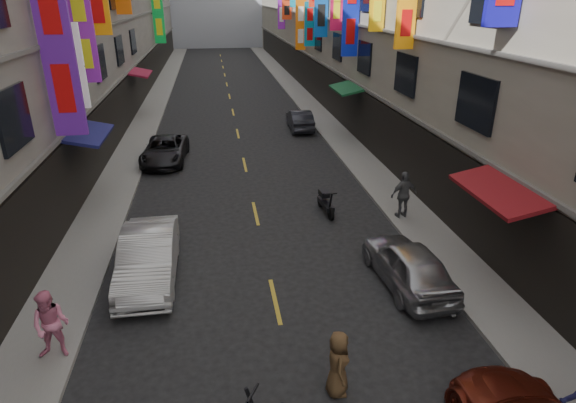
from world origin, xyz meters
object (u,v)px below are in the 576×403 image
object	(u,v)px
pedestrian_rfar	(404,195)
scooter_far_right	(326,203)
car_left_mid	(148,257)
car_right_mid	(408,264)
pedestrian_crossing	(338,364)
car_left_far	(165,150)
car_right_far	(300,120)
pedestrian_lfar	(51,325)

from	to	relation	value
pedestrian_rfar	scooter_far_right	bearing A→B (deg)	-29.78
car_left_mid	car_right_mid	bearing A→B (deg)	-11.73
pedestrian_rfar	pedestrian_crossing	world-z (taller)	pedestrian_rfar
car_left_far	car_right_mid	world-z (taller)	car_right_mid
scooter_far_right	pedestrian_rfar	distance (m)	3.02
car_left_far	pedestrian_crossing	xyz separation A→B (m)	(4.89, -16.66, 0.15)
scooter_far_right	car_left_far	bearing A→B (deg)	-52.86
car_left_mid	car_left_far	size ratio (longest dim) A/B	1.00
scooter_far_right	car_left_mid	xyz separation A→B (m)	(-6.35, -3.85, 0.30)
car_right_far	pedestrian_lfar	bearing A→B (deg)	66.18
car_right_far	pedestrian_crossing	world-z (taller)	pedestrian_crossing
car_left_mid	car_left_far	world-z (taller)	car_left_mid
car_left_far	car_left_mid	bearing A→B (deg)	-84.17
pedestrian_lfar	car_left_mid	bearing A→B (deg)	66.72
car_right_mid	pedestrian_crossing	xyz separation A→B (m)	(-3.11, -3.81, 0.09)
pedestrian_crossing	car_right_far	bearing A→B (deg)	-1.07
pedestrian_rfar	pedestrian_lfar	bearing A→B (deg)	20.00
car_right_mid	pedestrian_crossing	distance (m)	4.92
car_left_mid	pedestrian_lfar	xyz separation A→B (m)	(-1.79, -3.33, 0.25)
car_left_mid	pedestrian_lfar	bearing A→B (deg)	-118.73
scooter_far_right	pedestrian_lfar	size ratio (longest dim) A/B	1.03
car_left_far	scooter_far_right	bearing A→B (deg)	-44.11
car_right_mid	car_right_far	xyz separation A→B (m)	(0.00, 18.14, -0.06)
pedestrian_rfar	pedestrian_crossing	xyz separation A→B (m)	(-4.63, -8.15, -0.25)
pedestrian_lfar	pedestrian_crossing	size ratio (longest dim) A/B	1.12
scooter_far_right	car_right_far	size ratio (longest dim) A/B	0.47
scooter_far_right	pedestrian_rfar	xyz separation A→B (m)	(2.78, -1.03, 0.59)
car_left_mid	pedestrian_rfar	xyz separation A→B (m)	(9.13, 2.82, 0.29)
car_left_mid	car_right_far	world-z (taller)	car_left_mid
car_right_far	car_right_mid	bearing A→B (deg)	91.42
pedestrian_lfar	pedestrian_rfar	bearing A→B (deg)	34.42
car_left_mid	pedestrian_lfar	size ratio (longest dim) A/B	2.58
pedestrian_lfar	pedestrian_crossing	distance (m)	6.61
car_right_mid	pedestrian_lfar	size ratio (longest dim) A/B	2.32
car_right_mid	pedestrian_rfar	bearing A→B (deg)	-113.13
car_right_far	pedestrian_rfar	distance (m)	13.89
scooter_far_right	pedestrian_rfar	bearing A→B (deg)	154.67
car_left_mid	pedestrian_crossing	bearing A→B (deg)	-50.27
scooter_far_right	pedestrian_crossing	world-z (taller)	pedestrian_crossing
scooter_far_right	car_right_far	bearing A→B (deg)	-100.53
car_left_mid	car_left_far	xyz separation A→B (m)	(-0.39, 11.33, -0.12)
car_left_mid	car_right_far	distance (m)	18.28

